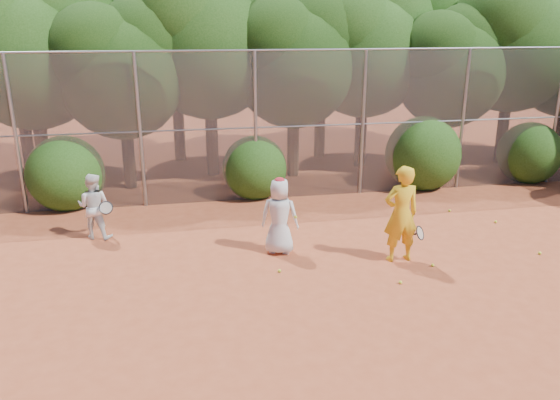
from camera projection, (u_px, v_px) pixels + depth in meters
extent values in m
plane|color=#9A3F22|center=(361.00, 298.00, 9.75)|extent=(80.00, 80.00, 0.00)
cylinder|color=gray|center=(16.00, 136.00, 13.48)|extent=(0.09, 0.09, 4.00)
cylinder|color=gray|center=(140.00, 132.00, 14.01)|extent=(0.09, 0.09, 4.00)
cylinder|color=gray|center=(256.00, 128.00, 14.55)|extent=(0.09, 0.09, 4.00)
cylinder|color=gray|center=(363.00, 124.00, 15.08)|extent=(0.09, 0.09, 4.00)
cylinder|color=gray|center=(463.00, 120.00, 15.61)|extent=(0.09, 0.09, 4.00)
cylinder|color=gray|center=(556.00, 117.00, 16.14)|extent=(0.09, 0.09, 4.00)
cylinder|color=gray|center=(293.00, 50.00, 14.10)|extent=(20.00, 0.05, 0.05)
cylinder|color=gray|center=(292.00, 126.00, 14.72)|extent=(20.00, 0.04, 0.04)
cube|color=slate|center=(292.00, 126.00, 14.72)|extent=(20.00, 0.02, 4.00)
cylinder|color=black|center=(42.00, 144.00, 16.05)|extent=(0.38, 0.38, 2.52)
sphere|color=#1B3F0F|center=(30.00, 58.00, 15.27)|extent=(4.03, 4.03, 4.03)
sphere|color=#1B3F0F|center=(58.00, 20.00, 15.48)|extent=(3.23, 3.23, 3.23)
cylinder|color=black|center=(128.00, 152.00, 15.89)|extent=(0.36, 0.36, 2.17)
sphere|color=black|center=(122.00, 77.00, 15.22)|extent=(3.47, 3.47, 3.47)
sphere|color=black|center=(145.00, 44.00, 15.40)|extent=(2.78, 2.78, 2.78)
sphere|color=black|center=(95.00, 52.00, 14.66)|extent=(2.60, 2.60, 2.60)
cylinder|color=black|center=(212.00, 134.00, 17.19)|extent=(0.39, 0.39, 2.66)
sphere|color=#1B3F0F|center=(208.00, 48.00, 16.37)|extent=(4.26, 4.26, 4.26)
sphere|color=#1B3F0F|center=(234.00, 11.00, 16.59)|extent=(3.40, 3.40, 3.40)
sphere|color=#1B3F0F|center=(182.00, 18.00, 15.68)|extent=(3.19, 3.19, 3.19)
cylinder|color=black|center=(293.00, 140.00, 17.13)|extent=(0.37, 0.37, 2.27)
sphere|color=black|center=(294.00, 68.00, 16.44)|extent=(3.64, 3.64, 3.64)
sphere|color=black|center=(315.00, 36.00, 16.62)|extent=(2.91, 2.91, 2.91)
sphere|color=black|center=(274.00, 43.00, 15.84)|extent=(2.73, 2.73, 2.73)
cylinder|color=black|center=(361.00, 130.00, 18.30)|extent=(0.38, 0.38, 2.45)
sphere|color=#1B3F0F|center=(364.00, 56.00, 17.54)|extent=(3.92, 3.92, 3.92)
sphere|color=#1B3F0F|center=(385.00, 24.00, 17.74)|extent=(3.14, 3.14, 3.14)
sphere|color=#1B3F0F|center=(348.00, 31.00, 16.90)|extent=(2.94, 2.94, 2.94)
cylinder|color=black|center=(443.00, 138.00, 17.86)|extent=(0.36, 0.36, 2.10)
sphere|color=black|center=(449.00, 74.00, 17.22)|extent=(3.36, 3.36, 3.36)
sphere|color=black|center=(467.00, 46.00, 17.39)|extent=(2.69, 2.69, 2.69)
sphere|color=black|center=(438.00, 53.00, 16.67)|extent=(2.52, 2.52, 2.52)
cylinder|color=black|center=(503.00, 125.00, 18.79)|extent=(0.39, 0.39, 2.59)
sphere|color=#1B3F0F|center=(513.00, 49.00, 17.99)|extent=(4.14, 4.14, 4.14)
sphere|color=#1B3F0F|center=(532.00, 16.00, 18.20)|extent=(3.32, 3.32, 3.32)
sphere|color=#1B3F0F|center=(502.00, 22.00, 17.31)|extent=(3.11, 3.11, 3.11)
cylinder|color=black|center=(560.00, 129.00, 18.91)|extent=(0.37, 0.37, 2.31)
cylinder|color=black|center=(25.00, 129.00, 18.00)|extent=(0.39, 0.39, 2.62)
sphere|color=#1B3F0F|center=(13.00, 48.00, 17.19)|extent=(4.20, 4.20, 4.20)
sphere|color=#1B3F0F|center=(40.00, 13.00, 17.40)|extent=(3.36, 3.36, 3.36)
cylinder|color=black|center=(178.00, 120.00, 19.04)|extent=(0.40, 0.40, 2.80)
sphere|color=#1B3F0F|center=(174.00, 39.00, 18.18)|extent=(4.48, 4.48, 4.48)
sphere|color=#1B3F0F|center=(199.00, 4.00, 18.41)|extent=(3.58, 3.58, 3.58)
sphere|color=#1B3F0F|center=(147.00, 10.00, 17.45)|extent=(3.36, 3.36, 3.36)
cylinder|color=black|center=(320.00, 122.00, 19.60)|extent=(0.38, 0.38, 2.52)
sphere|color=#1B3F0F|center=(321.00, 51.00, 18.83)|extent=(4.03, 4.03, 4.03)
sphere|color=#1B3F0F|center=(342.00, 20.00, 19.03)|extent=(3.23, 3.23, 3.23)
sphere|color=#1B3F0F|center=(304.00, 26.00, 18.17)|extent=(3.02, 3.02, 3.02)
cylinder|color=black|center=(429.00, 112.00, 20.93)|extent=(0.40, 0.40, 2.73)
sphere|color=#1B3F0F|center=(436.00, 40.00, 20.09)|extent=(4.37, 4.37, 4.37)
sphere|color=#1B3F0F|center=(455.00, 9.00, 20.31)|extent=(3.49, 3.49, 3.49)
sphere|color=#1B3F0F|center=(422.00, 15.00, 19.37)|extent=(3.28, 3.28, 3.28)
sphere|color=#1B3F0F|center=(65.00, 170.00, 14.25)|extent=(2.00, 2.00, 2.00)
sphere|color=#1B3F0F|center=(255.00, 165.00, 15.17)|extent=(1.80, 1.80, 1.80)
sphere|color=#1B3F0F|center=(423.00, 150.00, 15.99)|extent=(2.20, 2.20, 2.20)
sphere|color=#1B3F0F|center=(530.00, 150.00, 16.66)|extent=(1.90, 1.90, 1.90)
imported|color=gold|center=(401.00, 214.00, 10.99)|extent=(0.75, 0.50, 2.02)
torus|color=black|center=(420.00, 233.00, 10.98)|extent=(0.32, 0.32, 0.29)
cylinder|color=black|center=(410.00, 235.00, 11.12)|extent=(0.21, 0.21, 0.15)
imported|color=silver|center=(280.00, 216.00, 11.44)|extent=(0.93, 0.76, 1.64)
ellipsoid|color=#A61722|center=(280.00, 180.00, 11.19)|extent=(0.22, 0.22, 0.13)
sphere|color=#BFCF25|center=(296.00, 217.00, 11.29)|extent=(0.07, 0.07, 0.07)
imported|color=silver|center=(94.00, 206.00, 12.24)|extent=(0.86, 0.74, 1.51)
torus|color=black|center=(106.00, 208.00, 12.00)|extent=(0.32, 0.18, 0.28)
cylinder|color=black|center=(106.00, 209.00, 12.21)|extent=(0.06, 0.27, 0.15)
sphere|color=#BFCF25|center=(433.00, 265.00, 10.98)|extent=(0.07, 0.07, 0.07)
sphere|color=#BFCF25|center=(496.00, 222.00, 13.35)|extent=(0.07, 0.07, 0.07)
sphere|color=#BFCF25|center=(400.00, 282.00, 10.26)|extent=(0.07, 0.07, 0.07)
sphere|color=#BFCF25|center=(540.00, 253.00, 11.55)|extent=(0.07, 0.07, 0.07)
sphere|color=#BFCF25|center=(279.00, 271.00, 10.73)|extent=(0.07, 0.07, 0.07)
sphere|color=#BFCF25|center=(449.00, 211.00, 14.13)|extent=(0.07, 0.07, 0.07)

